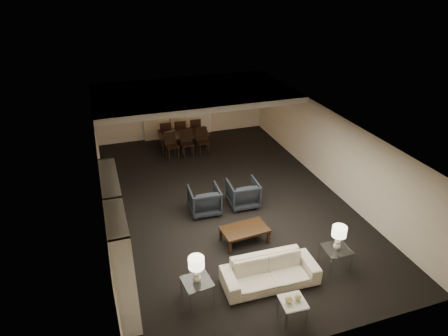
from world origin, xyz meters
TOP-DOWN VIEW (x-y plane):
  - floor at (0.00, 0.00)m, footprint 11.00×11.00m
  - ceiling at (0.00, 0.00)m, footprint 7.00×11.00m
  - wall_back at (0.00, 5.50)m, footprint 7.00×0.02m
  - wall_front at (0.00, -5.50)m, footprint 7.00×0.02m
  - wall_left at (-3.50, 0.00)m, footprint 0.02×11.00m
  - wall_right at (3.50, 0.00)m, footprint 0.02×11.00m
  - ceiling_soffit at (0.00, 3.50)m, footprint 7.00×4.00m
  - curtains at (-0.90, 5.42)m, footprint 1.50×0.12m
  - door at (0.70, 5.47)m, footprint 0.90×0.05m
  - painting at (2.10, 5.46)m, footprint 0.95×0.04m
  - media_unit at (-3.31, -2.60)m, footprint 0.38×3.40m
  - pendant_light at (0.30, 3.50)m, footprint 0.52×0.52m
  - sofa at (-0.16, -3.78)m, footprint 2.20×0.91m
  - coffee_table at (-0.16, -2.18)m, footprint 1.25×0.79m
  - armchair_left at (-0.76, -0.48)m, footprint 0.90×0.93m
  - armchair_right at (0.44, -0.48)m, footprint 0.91×0.93m
  - side_table_left at (-1.86, -3.78)m, footprint 0.66×0.66m
  - side_table_right at (1.54, -3.78)m, footprint 0.61×0.61m
  - table_lamp_left at (-1.86, -3.78)m, footprint 0.38×0.38m
  - table_lamp_right at (1.54, -3.78)m, footprint 0.35×0.35m
  - marble_table at (-0.16, -4.88)m, footprint 0.53×0.53m
  - gold_gourd_a at (-0.26, -4.88)m, footprint 0.16×0.16m
  - gold_gourd_b at (-0.06, -4.88)m, footprint 0.14×0.14m
  - television at (-3.28, -2.06)m, footprint 1.18×0.15m
  - vase_blue at (-3.31, -3.50)m, footprint 0.17×0.17m
  - vase_amber at (-3.31, -3.10)m, footprint 0.16×0.16m
  - floor_speaker at (-3.20, -1.36)m, footprint 0.16×0.16m
  - dining_table at (-0.29, 4.09)m, footprint 2.01×1.25m
  - chair_nl at (-0.89, 3.44)m, footprint 0.52×0.52m
  - chair_nm at (-0.29, 3.44)m, footprint 0.48×0.48m
  - chair_nr at (0.31, 3.44)m, footprint 0.48×0.48m
  - chair_fl at (-0.89, 4.74)m, footprint 0.47×0.47m
  - chair_fm at (-0.29, 4.74)m, footprint 0.51×0.51m
  - chair_fr at (0.31, 4.74)m, footprint 0.47×0.47m
  - floor_lamp at (-0.61, 5.08)m, footprint 0.29×0.29m

SIDE VIEW (x-z plane):
  - floor at x=0.00m, z-range 0.00..0.00m
  - coffee_table at x=-0.16m, z-range 0.00..0.43m
  - marble_table at x=-0.16m, z-range 0.00..0.50m
  - side_table_left at x=-1.86m, z-range 0.00..0.56m
  - side_table_right at x=1.54m, z-range 0.00..0.56m
  - sofa at x=-0.16m, z-range 0.00..0.64m
  - dining_table at x=-0.29m, z-range 0.00..0.67m
  - armchair_left at x=-0.76m, z-range 0.00..0.81m
  - armchair_right at x=0.44m, z-range 0.00..0.81m
  - chair_nl at x=-0.89m, z-range 0.00..1.00m
  - chair_nm at x=-0.29m, z-range 0.00..1.00m
  - chair_nr at x=0.31m, z-range 0.00..1.00m
  - chair_fl at x=-0.89m, z-range 0.00..1.00m
  - chair_fm at x=-0.29m, z-range 0.00..1.00m
  - chair_fr at x=0.31m, z-range 0.00..1.00m
  - gold_gourd_b at x=-0.06m, z-range 0.50..0.64m
  - gold_gourd_a at x=-0.26m, z-range 0.50..0.66m
  - floor_speaker at x=-3.20m, z-range 0.00..1.24m
  - floor_lamp at x=-0.61m, z-range 0.00..1.63m
  - table_lamp_left at x=-1.86m, z-range 0.56..1.18m
  - table_lamp_right at x=1.54m, z-range 0.56..1.18m
  - door at x=0.70m, z-range 0.00..2.10m
  - television at x=-3.28m, z-range 0.75..1.43m
  - vase_blue at x=-3.31m, z-range 1.06..1.24m
  - media_unit at x=-3.31m, z-range 0.00..2.35m
  - curtains at x=-0.90m, z-range 0.00..2.40m
  - wall_back at x=0.00m, z-range 0.00..2.50m
  - wall_front at x=0.00m, z-range 0.00..2.50m
  - wall_left at x=-3.50m, z-range 0.00..2.50m
  - wall_right at x=3.50m, z-range 0.00..2.50m
  - painting at x=2.10m, z-range 1.23..1.88m
  - vase_amber at x=-3.31m, z-range 1.56..1.73m
  - pendant_light at x=0.30m, z-range 1.80..2.04m
  - ceiling_soffit at x=0.00m, z-range 2.30..2.50m
  - ceiling at x=0.00m, z-range 2.49..2.51m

